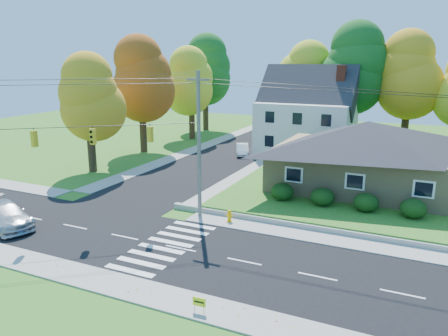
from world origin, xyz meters
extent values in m
plane|color=#3D7923|center=(0.00, 0.00, 0.00)|extent=(120.00, 120.00, 0.00)
cube|color=black|center=(0.00, 0.00, 0.01)|extent=(90.00, 8.00, 0.02)
cube|color=black|center=(-8.00, 26.00, 0.01)|extent=(8.00, 44.00, 0.02)
cube|color=#9C9A90|center=(0.00, 5.00, 0.04)|extent=(90.00, 2.00, 0.08)
cube|color=#9C9A90|center=(0.00, -5.00, 0.04)|extent=(90.00, 2.00, 0.08)
cube|color=#3D7923|center=(13.00, 21.00, 0.25)|extent=(30.00, 30.00, 0.50)
cube|color=tan|center=(8.00, 16.00, 2.10)|extent=(14.00, 10.00, 3.20)
pyramid|color=#26262B|center=(8.00, 16.00, 4.80)|extent=(14.60, 10.60, 2.20)
cube|color=silver|center=(0.00, 28.00, 3.30)|extent=(10.00, 8.00, 5.60)
pyramid|color=#26262B|center=(0.00, 28.00, 7.30)|extent=(10.40, 8.40, 2.40)
cube|color=brown|center=(3.50, 28.00, 5.30)|extent=(0.90, 0.90, 9.60)
ellipsoid|color=#163A10|center=(3.00, 9.80, 1.14)|extent=(1.70, 1.70, 1.27)
ellipsoid|color=#163A10|center=(6.00, 9.80, 1.14)|extent=(1.70, 1.70, 1.27)
ellipsoid|color=#163A10|center=(9.00, 9.80, 1.14)|extent=(1.70, 1.70, 1.27)
ellipsoid|color=#163A10|center=(12.00, 9.80, 1.14)|extent=(1.70, 1.70, 1.27)
cylinder|color=#666059|center=(-1.50, 5.20, 5.00)|extent=(0.26, 0.26, 10.00)
cube|color=#666059|center=(-1.50, 5.20, 9.40)|extent=(1.60, 0.12, 0.12)
cube|color=gold|center=(-9.50, -1.20, 5.95)|extent=(0.26, 0.34, 1.00)
cube|color=gold|center=(-6.80, 0.95, 5.95)|extent=(0.34, 0.26, 1.00)
cube|color=gold|center=(-4.00, 3.20, 5.95)|extent=(0.26, 0.34, 1.00)
cylinder|color=black|center=(-8.00, 0.00, 6.60)|extent=(13.02, 10.43, 0.04)
cylinder|color=#3F2A19|center=(-2.00, 34.00, 3.20)|extent=(0.80, 0.80, 5.40)
sphere|color=gold|center=(-2.00, 34.00, 7.10)|extent=(6.72, 6.72, 6.72)
sphere|color=gold|center=(-2.00, 34.00, 8.78)|extent=(5.91, 5.91, 5.91)
sphere|color=gold|center=(-2.00, 34.00, 10.46)|extent=(5.11, 5.11, 5.11)
cylinder|color=#3F2A19|center=(4.00, 33.00, 3.65)|extent=(0.86, 0.86, 6.30)
sphere|color=#1B5E1E|center=(4.00, 33.00, 8.20)|extent=(7.84, 7.84, 7.84)
sphere|color=#1B5E1E|center=(4.00, 33.00, 10.16)|extent=(6.90, 6.90, 6.90)
sphere|color=#1B5E1E|center=(4.00, 33.00, 12.12)|extent=(5.96, 5.96, 5.96)
cylinder|color=#3F2A19|center=(10.00, 34.00, 3.43)|extent=(0.83, 0.83, 5.85)
sphere|color=gold|center=(10.00, 34.00, 7.65)|extent=(7.28, 7.28, 7.28)
sphere|color=gold|center=(10.00, 34.00, 9.47)|extent=(6.41, 6.41, 6.41)
sphere|color=gold|center=(10.00, 34.00, 11.29)|extent=(5.53, 5.53, 5.53)
cylinder|color=#3F2A19|center=(-17.00, 12.00, 2.48)|extent=(0.77, 0.77, 4.95)
sphere|color=gold|center=(-17.00, 12.00, 6.05)|extent=(6.16, 6.16, 6.16)
sphere|color=gold|center=(-17.00, 12.00, 7.59)|extent=(5.42, 5.42, 5.42)
sphere|color=gold|center=(-17.00, 12.00, 9.13)|extent=(4.68, 4.68, 4.68)
cylinder|color=#3F2A19|center=(-18.00, 22.00, 2.93)|extent=(0.83, 0.83, 5.85)
sphere|color=#A44D14|center=(-18.00, 22.00, 7.15)|extent=(7.28, 7.28, 7.28)
sphere|color=#A44D14|center=(-18.00, 22.00, 8.97)|extent=(6.41, 6.41, 6.41)
sphere|color=#A44D14|center=(-18.00, 22.00, 10.79)|extent=(5.53, 5.53, 5.53)
cylinder|color=#3F2A19|center=(-17.00, 32.00, 2.70)|extent=(0.80, 0.80, 5.40)
sphere|color=gold|center=(-17.00, 32.00, 6.60)|extent=(6.72, 6.72, 6.72)
sphere|color=gold|center=(-17.00, 32.00, 8.28)|extent=(5.91, 5.91, 5.91)
sphere|color=gold|center=(-17.00, 32.00, 9.96)|extent=(5.11, 5.11, 5.11)
cylinder|color=#3F2A19|center=(-19.00, 40.00, 3.15)|extent=(0.86, 0.86, 6.30)
sphere|color=#1B5E1E|center=(-19.00, 40.00, 7.70)|extent=(7.84, 7.84, 7.84)
sphere|color=#1B5E1E|center=(-19.00, 40.00, 9.66)|extent=(6.90, 6.90, 6.90)
sphere|color=#1B5E1E|center=(-19.00, 40.00, 11.62)|extent=(5.96, 5.96, 5.96)
imported|color=#B9B9BF|center=(-12.16, -1.88, 0.81)|extent=(5.87, 3.89, 1.58)
imported|color=white|center=(-6.61, 25.12, 0.66)|extent=(2.81, 4.07, 1.27)
cylinder|color=#FFB200|center=(0.82, 5.06, 0.05)|extent=(0.39, 0.39, 0.11)
cylinder|color=#FFB200|center=(0.82, 5.06, 0.38)|extent=(0.26, 0.26, 0.59)
sphere|color=#FFB200|center=(0.82, 5.06, 0.74)|extent=(0.28, 0.28, 0.28)
cylinder|color=#FFB200|center=(0.82, 5.06, 0.49)|extent=(0.49, 0.17, 0.13)
cylinder|color=black|center=(3.91, -5.42, 0.25)|extent=(0.02, 0.02, 0.51)
cylinder|color=black|center=(4.35, -5.42, 0.25)|extent=(0.02, 0.02, 0.51)
cube|color=#FCFF17|center=(4.13, -5.42, 0.56)|extent=(0.61, 0.07, 0.41)
camera|label=1|loc=(12.19, -20.18, 10.69)|focal=35.00mm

